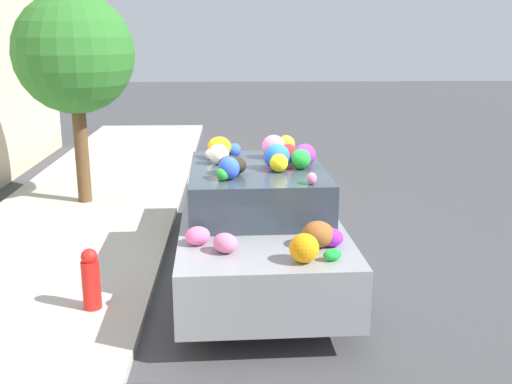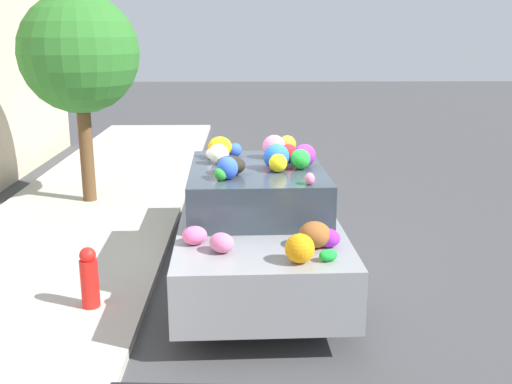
{
  "view_description": "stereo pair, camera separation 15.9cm",
  "coord_description": "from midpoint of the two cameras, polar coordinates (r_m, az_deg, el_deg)",
  "views": [
    {
      "loc": [
        -7.36,
        0.11,
        3.1
      ],
      "look_at": [
        0.0,
        -0.18,
        1.1
      ],
      "focal_mm": 42.0,
      "sensor_mm": 36.0,
      "label": 1
    },
    {
      "loc": [
        -7.37,
        -0.05,
        3.1
      ],
      "look_at": [
        0.0,
        -0.18,
        1.1
      ],
      "focal_mm": 42.0,
      "sensor_mm": 36.0,
      "label": 2
    }
  ],
  "objects": [
    {
      "name": "ground_plane",
      "position": [
        7.99,
        -1.84,
        -7.62
      ],
      "size": [
        60.0,
        60.0,
        0.0
      ],
      "primitive_type": "plane",
      "color": "#424244"
    },
    {
      "name": "sidewalk_curb",
      "position": [
        8.4,
        -20.73,
        -7.09
      ],
      "size": [
        24.0,
        3.2,
        0.1
      ],
      "color": "#B2ADA3",
      "rests_on": "ground"
    },
    {
      "name": "street_tree",
      "position": [
        10.88,
        -17.34,
        12.41
      ],
      "size": [
        2.05,
        2.05,
        3.64
      ],
      "color": "brown",
      "rests_on": "sidewalk_curb"
    },
    {
      "name": "fire_hydrant",
      "position": [
        6.91,
        -16.1,
        -7.98
      ],
      "size": [
        0.2,
        0.2,
        0.7
      ],
      "color": "red",
      "rests_on": "sidewalk_curb"
    },
    {
      "name": "art_car",
      "position": [
        7.67,
        -0.53,
        -2.48
      ],
      "size": [
        4.66,
        2.0,
        1.78
      ],
      "rotation": [
        0.0,
        0.0,
        0.03
      ],
      "color": "gray",
      "rests_on": "ground"
    }
  ]
}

